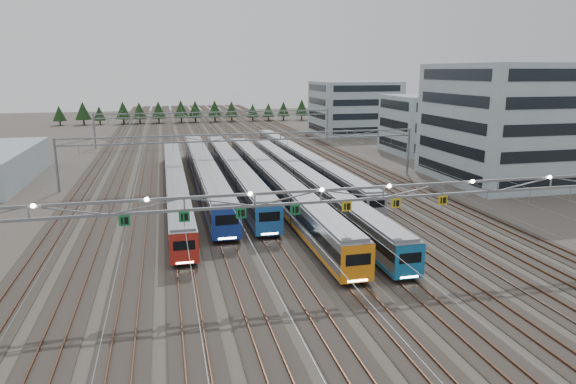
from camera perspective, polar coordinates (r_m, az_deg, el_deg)
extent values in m
plane|color=#47423A|center=(45.07, 3.56, -9.50)|extent=(400.00, 400.00, 0.00)
cube|color=#2D2823|center=(141.28, -8.49, 6.10)|extent=(54.00, 260.00, 0.08)
cube|color=brown|center=(141.32, -18.87, 5.59)|extent=(0.08, 260.00, 0.16)
cube|color=brown|center=(145.73, 1.59, 6.51)|extent=(0.08, 260.00, 0.16)
cube|color=brown|center=(141.20, -8.78, 6.14)|extent=(0.08, 260.00, 0.16)
cube|color=brown|center=(141.33, -8.20, 6.16)|extent=(0.08, 260.00, 0.16)
cube|color=black|center=(76.14, -12.36, 0.07)|extent=(2.19, 58.94, 0.33)
cube|color=#9A9CA1|center=(75.80, -12.42, 1.25)|extent=(2.57, 60.14, 2.90)
cube|color=black|center=(75.73, -12.43, 1.51)|extent=(2.63, 59.84, 0.87)
cube|color=red|center=(76.05, -12.37, 0.35)|extent=(2.62, 59.84, 0.32)
cube|color=slate|center=(75.50, -12.48, 2.39)|extent=(2.32, 58.94, 0.23)
cube|color=red|center=(46.82, -11.45, -6.23)|extent=(2.59, 0.12, 2.90)
cube|color=black|center=(46.67, -11.47, -5.84)|extent=(1.93, 0.10, 0.87)
cube|color=white|center=(47.19, -11.38, -7.70)|extent=(1.54, 0.06, 0.14)
cube|color=black|center=(81.29, -9.29, 1.06)|extent=(2.63, 57.87, 0.40)
cube|color=#9A9CA1|center=(80.90, -9.34, 2.39)|extent=(3.09, 59.05, 3.48)
cube|color=black|center=(80.83, -9.35, 2.69)|extent=(3.15, 58.75, 1.05)
cube|color=#1A37A0|center=(81.19, -9.30, 1.38)|extent=(3.14, 58.75, 0.39)
cube|color=slate|center=(80.58, -9.39, 3.69)|extent=(2.78, 57.87, 0.28)
cube|color=#1A37A0|center=(52.35, -6.80, -3.53)|extent=(3.11, 0.12, 3.48)
cube|color=black|center=(52.20, -6.81, -3.10)|extent=(2.32, 0.10, 1.05)
cube|color=white|center=(52.75, -6.75, -5.13)|extent=(1.85, 0.06, 0.17)
cube|color=black|center=(81.11, -6.08, 1.13)|extent=(2.52, 55.58, 0.38)
cube|color=#9A9CA1|center=(80.74, -6.11, 2.41)|extent=(2.97, 56.72, 3.34)
cube|color=black|center=(80.66, -6.12, 2.69)|extent=(3.03, 56.43, 1.01)
cube|color=blue|center=(81.01, -6.09, 1.44)|extent=(3.02, 56.43, 0.37)
cube|color=slate|center=(80.42, -6.15, 3.65)|extent=(2.67, 55.58, 0.26)
cube|color=blue|center=(53.55, -2.08, -3.16)|extent=(2.99, 0.12, 3.34)
cube|color=black|center=(53.41, -2.08, -2.75)|extent=(2.22, 0.10, 1.01)
cube|color=white|center=(53.93, -2.05, -4.66)|extent=(1.78, 0.06, 0.16)
cube|color=black|center=(73.78, -1.75, -0.03)|extent=(2.45, 66.10, 0.37)
cube|color=#9A9CA1|center=(73.38, -1.76, 1.34)|extent=(2.89, 67.45, 3.25)
cube|color=black|center=(73.30, -1.76, 1.63)|extent=(2.95, 67.12, 0.98)
cube|color=orange|center=(73.68, -1.75, 0.30)|extent=(2.94, 67.12, 0.36)
cube|color=slate|center=(73.04, -1.77, 2.66)|extent=(2.60, 66.10, 0.26)
cube|color=orange|center=(42.27, 7.77, -7.94)|extent=(2.91, 0.12, 3.25)
cube|color=black|center=(42.10, 7.81, -7.46)|extent=(2.16, 0.10, 0.98)
cube|color=white|center=(42.75, 7.74, -9.74)|extent=(1.73, 0.06, 0.15)
cube|color=black|center=(74.79, 1.63, 0.14)|extent=(2.26, 66.43, 0.34)
cube|color=#9A9CA1|center=(74.43, 1.64, 1.38)|extent=(2.65, 67.79, 2.99)
cube|color=black|center=(74.35, 1.64, 1.65)|extent=(2.71, 67.45, 0.90)
cube|color=#176DA7|center=(74.70, 1.63, 0.44)|extent=(2.70, 67.45, 0.33)
cube|color=slate|center=(74.12, 1.65, 2.58)|extent=(2.39, 66.43, 0.24)
cube|color=#176DA7|center=(43.93, 13.38, -7.58)|extent=(2.67, 0.12, 2.99)
cube|color=black|center=(43.78, 13.43, -7.15)|extent=(1.99, 0.10, 0.90)
cube|color=white|center=(44.36, 13.33, -9.18)|extent=(1.59, 0.06, 0.14)
cube|color=black|center=(92.36, 1.50, 2.68)|extent=(2.17, 66.47, 0.33)
cube|color=#9A9CA1|center=(92.08, 1.51, 3.66)|extent=(2.56, 67.82, 2.88)
cube|color=black|center=(92.03, 1.51, 3.87)|extent=(2.62, 67.48, 0.87)
cube|color=gray|center=(92.29, 1.50, 2.92)|extent=(2.61, 67.48, 0.32)
cube|color=slate|center=(91.84, 1.51, 4.60)|extent=(2.30, 66.47, 0.23)
cube|color=gray|center=(60.75, 9.84, -1.62)|extent=(2.58, 0.12, 2.88)
cube|color=black|center=(60.64, 9.86, -1.31)|extent=(1.92, 0.10, 0.87)
cube|color=white|center=(61.03, 9.81, -2.77)|extent=(1.53, 0.06, 0.14)
cube|color=gray|center=(42.66, 3.71, 0.20)|extent=(56.00, 0.22, 0.22)
cube|color=gray|center=(42.90, 3.69, -1.10)|extent=(56.00, 0.22, 0.22)
cube|color=#17753B|center=(41.21, -17.72, -3.05)|extent=(0.85, 0.06, 0.85)
cube|color=#17753B|center=(41.09, -11.45, -2.71)|extent=(0.85, 0.06, 0.85)
cube|color=#17753B|center=(41.46, -5.23, -2.35)|extent=(0.85, 0.06, 0.85)
cube|color=#17753B|center=(42.32, 0.81, -1.97)|extent=(0.85, 0.06, 0.85)
cube|color=gold|center=(43.62, 6.55, -1.59)|extent=(0.85, 0.06, 0.85)
cube|color=gold|center=(45.33, 11.90, -1.23)|extent=(0.85, 0.06, 0.85)
cube|color=gold|center=(47.41, 16.83, -0.88)|extent=(0.85, 0.06, 0.85)
cylinder|color=gray|center=(82.27, -24.33, 2.72)|extent=(0.36, 0.36, 8.00)
cylinder|color=gray|center=(90.33, 13.21, 4.40)|extent=(0.36, 0.36, 8.00)
cube|color=gray|center=(81.19, -4.72, 6.45)|extent=(56.00, 0.22, 0.22)
cube|color=gray|center=(81.31, -4.71, 5.75)|extent=(56.00, 0.22, 0.22)
cylinder|color=gray|center=(126.34, -20.72, 6.36)|extent=(0.36, 0.36, 8.00)
cylinder|color=gray|center=(131.73, 4.39, 7.43)|extent=(0.36, 0.36, 8.00)
cube|color=gray|center=(125.64, -7.97, 8.79)|extent=(56.00, 0.22, 0.22)
cube|color=gray|center=(125.72, -7.95, 8.34)|extent=(56.00, 0.22, 0.22)
cube|color=#90A5AC|center=(89.13, 22.63, 7.05)|extent=(18.00, 22.00, 18.57)
cube|color=#90A5AC|center=(115.59, 14.78, 7.28)|extent=(14.00, 16.00, 12.31)
cube|color=#90A5AC|center=(147.11, 7.40, 9.25)|extent=(22.00, 18.00, 14.57)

